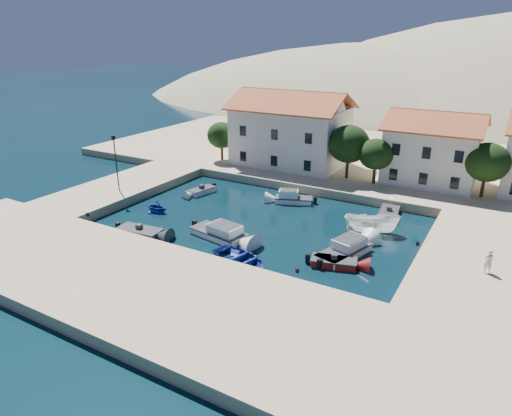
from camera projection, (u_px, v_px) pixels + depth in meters
The scene contains 22 objects.
ground at pixel (203, 263), 36.99m from camera, with size 400.00×400.00×0.00m, color black.
quay_south at pixel (152, 292), 31.96m from camera, with size 52.00×12.00×1.00m, color tan.
quay_east at pixel (494, 267), 35.31m from camera, with size 11.00×20.00×1.00m, color tan.
quay_west at pixel (123, 188), 53.81m from camera, with size 8.00×20.00×1.00m, color tan.
quay_north at pixel (369, 158), 66.64m from camera, with size 80.00×36.00×1.00m, color tan.
hills at pixel (509, 182), 135.66m from camera, with size 254.00×176.00×99.00m.
building_left at pixel (290, 127), 60.37m from camera, with size 14.70×9.45×9.70m.
building_mid at pixel (433, 147), 52.99m from camera, with size 10.50×8.40×8.30m.
trees at pixel (361, 149), 53.77m from camera, with size 37.30×5.30×6.45m.
lamppost at pixel (116, 158), 49.99m from camera, with size 0.35×0.25×6.22m.
bollards at pixel (257, 240), 38.40m from camera, with size 29.36×9.56×0.30m.
motorboat_grey_sw at pixel (140, 232), 42.21m from camera, with size 4.43×2.33×1.25m.
cabin_cruiser_south at pixel (219, 232), 41.67m from camera, with size 5.80×3.21×1.60m.
rowboat_south at pixel (240, 263), 37.04m from camera, with size 3.82×5.34×1.11m, color navy.
motorboat_red_se at pixel (334, 263), 36.50m from camera, with size 3.91×2.55×1.25m.
cabin_cruiser_east at pixel (344, 251), 38.07m from camera, with size 3.61×5.81×1.60m.
boat_east at pixel (371, 232), 42.83m from camera, with size 1.93×5.13×1.98m, color white.
motorboat_white_ne at pixel (389, 214), 46.56m from camera, with size 2.28×4.06×1.25m.
rowboat_west at pixel (157, 212), 47.87m from camera, with size 2.34×2.71×1.43m, color navy.
motorboat_white_west at pixel (202, 191), 53.32m from camera, with size 2.12×3.56×1.25m.
cabin_cruiser_north at pixel (294, 198), 50.32m from camera, with size 4.40×3.07×1.60m.
pedestrian at pixel (488, 261), 33.22m from camera, with size 0.67×0.44×1.82m, color silver.
Camera 1 is at (20.24, -26.42, 17.31)m, focal length 32.00 mm.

